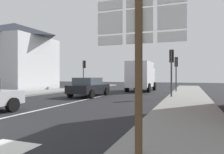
# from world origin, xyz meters

# --- Properties ---
(ground_plane) EXTENTS (80.00, 80.00, 0.00)m
(ground_plane) POSITION_xyz_m (0.00, 10.00, 0.00)
(ground_plane) COLOR #232326
(sidewalk_right) EXTENTS (2.78, 44.00, 0.14)m
(sidewalk_right) POSITION_xyz_m (6.47, 8.00, 0.07)
(sidewalk_right) COLOR gray
(sidewalk_right) RESTS_ON ground
(sidewalk_left) EXTENTS (2.78, 44.00, 0.14)m
(sidewalk_left) POSITION_xyz_m (-6.47, 8.00, 0.07)
(sidewalk_left) COLOR gray
(sidewalk_left) RESTS_ON ground
(lane_centre_stripe) EXTENTS (0.16, 12.00, 0.01)m
(lane_centre_stripe) POSITION_xyz_m (0.00, 6.00, 0.01)
(lane_centre_stripe) COLOR silver
(lane_centre_stripe) RESTS_ON ground
(clapboard_house_left) EXTENTS (7.85, 7.98, 7.56)m
(clapboard_house_left) POSITION_xyz_m (-11.92, 14.56, 3.81)
(clapboard_house_left) COLOR silver
(clapboard_house_left) RESTS_ON ground
(sedan_far) EXTENTS (2.03, 4.23, 1.47)m
(sedan_far) POSITION_xyz_m (-0.79, 10.90, 0.76)
(sedan_far) COLOR black
(sedan_far) RESTS_ON ground
(delivery_truck) EXTENTS (2.49, 5.01, 3.05)m
(delivery_truck) POSITION_xyz_m (1.77, 18.00, 1.65)
(delivery_truck) COLOR silver
(delivery_truck) RESTS_ON ground
(route_sign_post) EXTENTS (1.66, 0.14, 3.20)m
(route_sign_post) POSITION_xyz_m (5.71, -0.11, 2.00)
(route_sign_post) COLOR brown
(route_sign_post) RESTS_ON ground
(traffic_light_far_left) EXTENTS (0.30, 0.49, 3.46)m
(traffic_light_far_left) POSITION_xyz_m (-5.38, 18.78, 2.56)
(traffic_light_far_left) COLOR #47474C
(traffic_light_far_left) RESTS_ON ground
(traffic_light_near_right) EXTENTS (0.30, 0.49, 3.47)m
(traffic_light_near_right) POSITION_xyz_m (5.38, 11.68, 2.57)
(traffic_light_near_right) COLOR #47474C
(traffic_light_near_right) RESTS_ON ground
(traffic_light_far_right) EXTENTS (0.30, 0.49, 3.41)m
(traffic_light_far_right) POSITION_xyz_m (5.38, 17.21, 2.52)
(traffic_light_far_right) COLOR #47474C
(traffic_light_far_right) RESTS_ON ground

